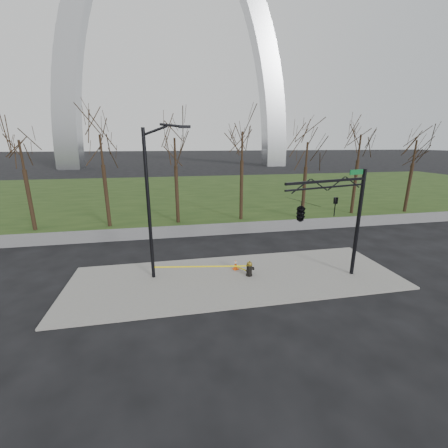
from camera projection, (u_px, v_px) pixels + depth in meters
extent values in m
plane|color=black|center=(237.00, 278.00, 16.01)|extent=(500.00, 500.00, 0.00)
cube|color=gray|center=(237.00, 278.00, 15.99)|extent=(18.00, 6.00, 0.10)
cube|color=#1F3613|center=(191.00, 191.00, 44.32)|extent=(120.00, 40.00, 0.06)
cube|color=#59595B|center=(214.00, 230.00, 23.43)|extent=(60.00, 0.30, 0.90)
cylinder|color=black|center=(249.00, 275.00, 16.14)|extent=(0.36, 0.36, 0.06)
cylinder|color=black|center=(249.00, 270.00, 16.06)|extent=(0.28, 0.28, 0.64)
cylinder|color=black|center=(253.00, 269.00, 16.14)|extent=(0.25, 0.22, 0.17)
cylinder|color=black|center=(247.00, 270.00, 15.98)|extent=(0.13, 0.13, 0.11)
cylinder|color=brown|center=(249.00, 265.00, 15.97)|extent=(0.32, 0.32, 0.06)
ellipsoid|color=brown|center=(249.00, 264.00, 15.95)|extent=(0.30, 0.30, 0.22)
cylinder|color=brown|center=(249.00, 261.00, 15.91)|extent=(0.06, 0.06, 0.09)
cube|color=#FF540D|center=(236.00, 269.00, 16.95)|extent=(0.41, 0.41, 0.03)
cone|color=#FF540D|center=(236.00, 264.00, 16.86)|extent=(0.24, 0.24, 0.57)
cylinder|color=white|center=(236.00, 262.00, 16.84)|extent=(0.18, 0.18, 0.09)
cylinder|color=black|center=(149.00, 208.00, 14.91)|extent=(0.18, 0.18, 8.00)
cylinder|color=black|center=(155.00, 131.00, 13.99)|extent=(1.27, 0.19, 0.56)
cylinder|color=black|center=(172.00, 125.00, 14.12)|extent=(1.21, 0.19, 0.22)
cube|color=black|center=(184.00, 127.00, 14.28)|extent=(0.61, 0.25, 0.14)
cylinder|color=black|center=(358.00, 225.00, 15.61)|extent=(0.20, 0.20, 6.00)
cube|color=black|center=(328.00, 181.00, 13.89)|extent=(4.88, 1.35, 0.12)
cube|color=black|center=(327.00, 187.00, 13.98)|extent=(4.87, 1.31, 0.08)
cube|color=#0C5926|center=(356.00, 172.00, 14.58)|extent=(0.88, 0.26, 0.25)
imported|color=black|center=(335.00, 207.00, 14.55)|extent=(0.21, 0.23, 1.00)
imported|color=black|center=(301.00, 211.00, 13.65)|extent=(1.12, 2.54, 1.00)
cube|color=yellow|center=(201.00, 267.00, 15.90)|extent=(5.26, 0.86, 0.08)
cube|color=yellow|center=(242.00, 269.00, 16.49)|extent=(0.56, 0.97, 0.08)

